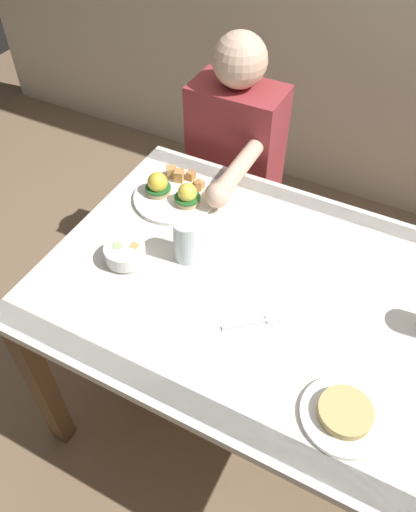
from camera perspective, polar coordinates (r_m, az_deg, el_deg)
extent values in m
plane|color=#7F664C|center=(2.04, 4.09, -16.79)|extent=(6.00, 6.00, 0.00)
cube|color=white|center=(1.43, 5.61, -3.60)|extent=(1.20, 0.90, 0.03)
cube|color=#B23838|center=(1.21, -2.22, -16.24)|extent=(1.20, 0.06, 0.00)
cube|color=#B23838|center=(1.69, 11.08, 5.99)|extent=(1.20, 0.06, 0.00)
cube|color=brown|center=(1.75, -18.27, -13.79)|extent=(0.06, 0.06, 0.71)
cube|color=brown|center=(2.11, -4.48, 2.67)|extent=(0.06, 0.06, 0.71)
cylinder|color=white|center=(1.67, -3.82, 6.66)|extent=(0.27, 0.27, 0.01)
cylinder|color=tan|center=(1.68, -5.65, 7.42)|extent=(0.08, 0.08, 0.02)
cylinder|color=#236028|center=(1.67, -5.68, 7.74)|extent=(0.08, 0.08, 0.01)
sphere|color=yellow|center=(1.66, -5.74, 8.31)|extent=(0.07, 0.07, 0.07)
cylinder|color=tan|center=(1.63, -2.34, 6.33)|extent=(0.08, 0.08, 0.02)
cylinder|color=#236028|center=(1.62, -2.35, 6.65)|extent=(0.08, 0.08, 0.01)
sphere|color=yellow|center=(1.61, -2.37, 7.20)|extent=(0.06, 0.06, 0.06)
cube|color=#B77A42|center=(1.72, -1.94, 9.11)|extent=(0.03, 0.03, 0.03)
cube|color=tan|center=(1.71, -3.30, 9.05)|extent=(0.04, 0.04, 0.04)
cube|color=tan|center=(1.74, -4.17, 9.54)|extent=(0.04, 0.04, 0.03)
cube|color=#AD7038|center=(1.67, -1.22, 7.92)|extent=(0.03, 0.03, 0.04)
cube|color=tan|center=(1.69, -1.05, 8.07)|extent=(0.03, 0.03, 0.03)
cube|color=#AD7038|center=(1.67, -1.37, 7.80)|extent=(0.03, 0.03, 0.03)
cube|color=tan|center=(1.72, -3.29, 9.14)|extent=(0.04, 0.04, 0.04)
cylinder|color=white|center=(1.49, -9.25, -0.35)|extent=(0.10, 0.10, 0.01)
cylinder|color=white|center=(1.47, -9.37, 0.39)|extent=(0.12, 0.12, 0.04)
cube|color=#F4A85B|center=(1.46, -8.30, 0.86)|extent=(0.03, 0.03, 0.02)
cube|color=#F4A85B|center=(1.45, -8.36, -0.24)|extent=(0.04, 0.04, 0.03)
cube|color=#F4DB66|center=(1.48, -9.63, 0.66)|extent=(0.04, 0.04, 0.03)
cube|color=#B7E093|center=(1.46, -10.13, 0.88)|extent=(0.03, 0.03, 0.02)
cube|color=#F4DB66|center=(1.47, -9.27, 0.28)|extent=(0.04, 0.04, 0.03)
cube|color=#EA6B70|center=(1.46, -8.56, 0.93)|extent=(0.03, 0.03, 0.03)
cube|color=#F4DB66|center=(1.45, -9.85, 0.05)|extent=(0.04, 0.04, 0.03)
cube|color=silver|center=(1.33, 4.12, -7.74)|extent=(0.10, 0.09, 0.00)
cube|color=silver|center=(1.34, 7.33, -7.09)|extent=(0.04, 0.04, 0.00)
cylinder|color=silver|center=(1.43, -2.38, 1.84)|extent=(0.08, 0.08, 0.14)
cylinder|color=silver|center=(1.45, -2.35, 1.09)|extent=(0.07, 0.07, 0.08)
cylinder|color=white|center=(1.23, 15.14, -17.08)|extent=(0.20, 0.20, 0.01)
cylinder|color=#DBBC70|center=(1.21, 15.31, -16.69)|extent=(0.12, 0.12, 0.02)
cylinder|color=#33333D|center=(2.25, -0.48, 1.53)|extent=(0.11, 0.11, 0.45)
cylinder|color=#33333D|center=(2.19, 3.68, -0.01)|extent=(0.11, 0.11, 0.45)
cube|color=#993338|center=(1.98, 3.17, 12.25)|extent=(0.34, 0.20, 0.50)
sphere|color=beige|center=(1.81, 3.64, 21.29)|extent=(0.19, 0.19, 0.19)
cylinder|color=beige|center=(1.70, 3.37, 9.75)|extent=(0.06, 0.30, 0.06)
sphere|color=beige|center=(1.59, 1.06, 6.89)|extent=(0.08, 0.08, 0.08)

